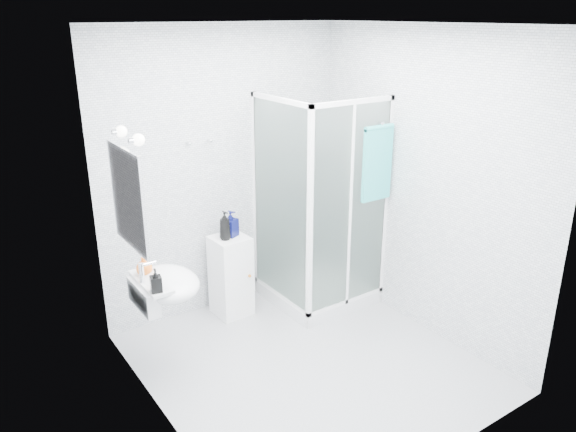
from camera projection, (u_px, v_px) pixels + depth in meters
room at (310, 212)px, 4.10m from camera, size 2.40×2.60×2.60m
shower_enclosure at (317, 260)px, 5.34m from camera, size 0.90×0.95×2.00m
wall_basin at (164, 285)px, 4.10m from camera, size 0.46×0.56×0.35m
mirror at (128, 199)px, 3.75m from camera, size 0.02×0.60×0.70m
vanity_lights at (129, 136)px, 3.63m from camera, size 0.10×0.40×0.08m
wall_hooks at (200, 142)px, 4.83m from camera, size 0.23×0.06×0.03m
storage_cabinet at (231, 276)px, 5.18m from camera, size 0.33×0.35×0.76m
hand_towel at (377, 161)px, 4.87m from camera, size 0.31×0.05×0.67m
shampoo_bottle_a at (225, 226)px, 4.96m from camera, size 0.12×0.12×0.26m
shampoo_bottle_b at (231, 223)px, 5.04m from camera, size 0.14×0.14×0.24m
soap_dispenser_orange at (144, 265)px, 4.08m from camera, size 0.15×0.15×0.15m
soap_dispenser_black at (156, 281)px, 3.83m from camera, size 0.09×0.09×0.17m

